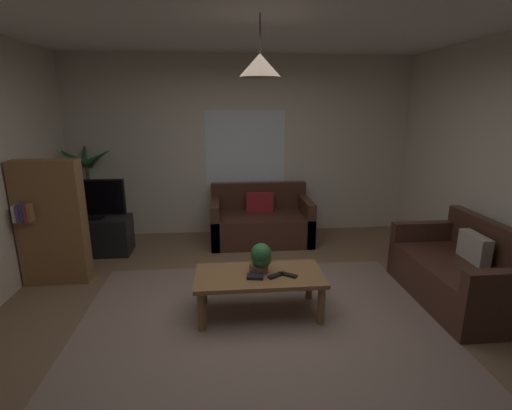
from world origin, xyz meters
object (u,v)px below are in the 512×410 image
object	(u,v)px
remote_on_table_1	(276,276)
potted_palm_corner	(90,196)
remote_on_table_0	(289,275)
pendant_lamp	(260,65)
bookshelf_corner	(51,223)
coffee_table	(259,280)
book_on_table_0	(255,276)
couch_right_side	(461,275)
potted_plant_on_table	(261,258)
tv_stand	(97,236)
couch_under_window	(261,223)
tv	(92,199)

from	to	relation	value
remote_on_table_1	potted_palm_corner	bearing A→B (deg)	12.65
remote_on_table_0	pendant_lamp	xyz separation A→B (m)	(-0.27, 0.07, 1.85)
pendant_lamp	bookshelf_corner	bearing A→B (deg)	157.94
coffee_table	book_on_table_0	size ratio (longest dim) A/B	8.02
potted_palm_corner	remote_on_table_1	bearing A→B (deg)	-43.80
bookshelf_corner	pendant_lamp	world-z (taller)	pendant_lamp
potted_palm_corner	book_on_table_0	bearing A→B (deg)	-46.34
couch_right_side	book_on_table_0	bearing A→B (deg)	-86.14
couch_right_side	potted_plant_on_table	size ratio (longest dim) A/B	4.84
coffee_table	potted_palm_corner	world-z (taller)	potted_palm_corner
potted_plant_on_table	tv_stand	size ratio (longest dim) A/B	0.33
couch_under_window	tv_stand	bearing A→B (deg)	-172.91
book_on_table_0	potted_palm_corner	distance (m)	3.16
tv	remote_on_table_1	bearing A→B (deg)	-39.25
couch_right_side	pendant_lamp	bearing A→B (deg)	-88.29
remote_on_table_0	potted_palm_corner	size ratio (longest dim) A/B	0.11
coffee_table	remote_on_table_0	xyz separation A→B (m)	(0.27, -0.07, 0.07)
tv_stand	potted_plant_on_table	bearing A→B (deg)	-39.73
potted_palm_corner	couch_under_window	bearing A→B (deg)	-4.37
tv_stand	pendant_lamp	distance (m)	3.35
remote_on_table_1	tv	bearing A→B (deg)	17.20
coffee_table	potted_plant_on_table	size ratio (longest dim) A/B	4.04
book_on_table_0	bookshelf_corner	bearing A→B (deg)	155.69
couch_under_window	potted_plant_on_table	world-z (taller)	couch_under_window
remote_on_table_1	potted_palm_corner	size ratio (longest dim) A/B	0.11
remote_on_table_1	pendant_lamp	xyz separation A→B (m)	(-0.14, 0.07, 1.85)
couch_under_window	potted_palm_corner	distance (m)	2.49
coffee_table	potted_plant_on_table	world-z (taller)	potted_plant_on_table
coffee_table	remote_on_table_1	bearing A→B (deg)	-26.79
book_on_table_0	potted_plant_on_table	xyz separation A→B (m)	(0.06, 0.11, 0.14)
couch_under_window	remote_on_table_0	bearing A→B (deg)	-88.85
coffee_table	couch_under_window	bearing A→B (deg)	83.58
remote_on_table_0	bookshelf_corner	world-z (taller)	bookshelf_corner
potted_plant_on_table	tv_stand	bearing A→B (deg)	140.27
tv	pendant_lamp	bearing A→B (deg)	-40.00
tv	tv_stand	bearing A→B (deg)	90.00
tv	bookshelf_corner	distance (m)	0.83
potted_palm_corner	bookshelf_corner	bearing A→B (deg)	-89.86
couch_right_side	pendant_lamp	world-z (taller)	pendant_lamp
potted_plant_on_table	bookshelf_corner	distance (m)	2.40
potted_plant_on_table	book_on_table_0	bearing A→B (deg)	-121.10
tv	bookshelf_corner	size ratio (longest dim) A/B	0.61
tv_stand	potted_palm_corner	size ratio (longest dim) A/B	0.60
potted_plant_on_table	potted_palm_corner	size ratio (longest dim) A/B	0.20
tv	pendant_lamp	distance (m)	3.05
couch_under_window	potted_plant_on_table	bearing A→B (deg)	-96.04
coffee_table	remote_on_table_0	world-z (taller)	remote_on_table_0
couch_under_window	tv	size ratio (longest dim) A/B	1.70
couch_under_window	tv_stand	size ratio (longest dim) A/B	1.60
remote_on_table_1	bookshelf_corner	size ratio (longest dim) A/B	0.11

